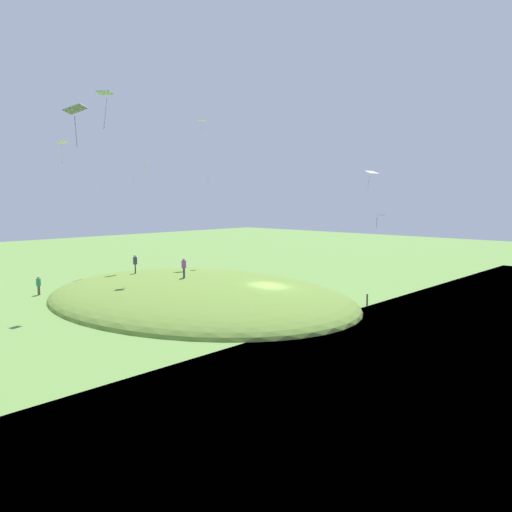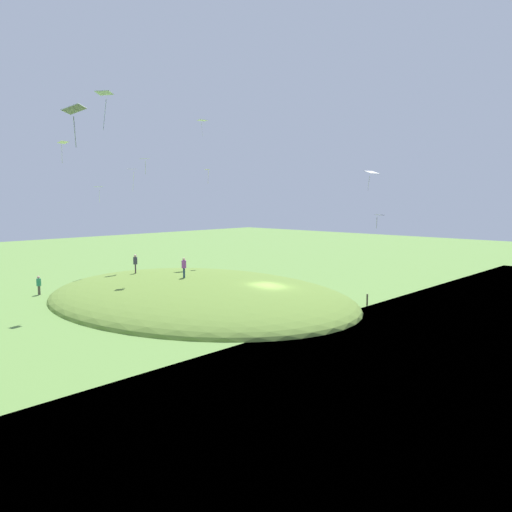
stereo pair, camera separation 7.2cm
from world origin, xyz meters
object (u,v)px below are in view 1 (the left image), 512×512
object	(u,v)px
kite_1	(145,160)
mooring_post	(367,300)
kite_7	(207,171)
kite_12	(75,111)
kite_9	(105,95)
person_with_child	(135,261)
person_walking_path	(38,283)
kite_3	(379,216)
kite_5	(132,170)
person_on_hilltop	(184,265)
kite_4	(63,144)
kite_0	(202,121)
kite_10	(372,173)
kite_6	(98,187)

from	to	relation	value
kite_1	mooring_post	distance (m)	22.35
kite_7	kite_12	xyz separation A→B (m)	(-22.38, 25.66, 0.16)
kite_9	mooring_post	world-z (taller)	kite_9
person_with_child	kite_1	size ratio (longest dim) A/B	1.28
person_walking_path	kite_3	xyz separation A→B (m)	(-27.56, -11.95, 6.43)
person_walking_path	kite_5	world-z (taller)	kite_5
person_on_hilltop	kite_4	size ratio (longest dim) A/B	1.00
mooring_post	kite_9	bearing A→B (deg)	85.12
person_walking_path	kite_3	world-z (taller)	kite_3
kite_0	kite_1	xyz separation A→B (m)	(-3.26, 9.40, -4.65)
kite_4	kite_7	bearing A→B (deg)	-86.38
person_on_hilltop	kite_7	world-z (taller)	kite_7
kite_10	kite_1	bearing A→B (deg)	37.92
kite_1	kite_3	bearing A→B (deg)	-163.90
kite_1	kite_5	bearing A→B (deg)	-24.36
kite_1	kite_3	size ratio (longest dim) A/B	1.38
person_walking_path	kite_12	xyz separation A→B (m)	(-28.20, 10.33, 10.64)
person_walking_path	kite_3	distance (m)	30.72
kite_12	mooring_post	distance (m)	29.41
person_walking_path	kite_6	xyz separation A→B (m)	(2.39, -7.56, 8.79)
kite_9	mooring_post	xyz separation A→B (m)	(-1.89, -22.20, -13.32)
kite_7	kite_1	bearing A→B (deg)	103.33
kite_0	kite_1	bearing A→B (deg)	109.14
kite_7	kite_9	size ratio (longest dim) A/B	0.78
kite_6	kite_12	size ratio (longest dim) A/B	1.18
person_with_child	mooring_post	world-z (taller)	person_with_child
kite_1	kite_12	world-z (taller)	kite_1
person_walking_path	kite_3	bearing A→B (deg)	135.36
kite_0	kite_12	size ratio (longest dim) A/B	1.19
kite_4	kite_7	size ratio (longest dim) A/B	1.20
kite_1	kite_10	distance (m)	19.41
kite_3	kite_7	bearing A→B (deg)	-8.84
kite_1	kite_7	world-z (taller)	kite_1
person_with_child	kite_7	distance (m)	12.16
person_with_child	kite_9	distance (m)	23.67
kite_4	kite_9	bearing A→B (deg)	161.23
kite_4	kite_6	xyz separation A→B (m)	(9.20, -8.00, -3.09)
person_on_hilltop	kite_7	bearing A→B (deg)	149.63
kite_5	mooring_post	bearing A→B (deg)	-162.44
kite_5	person_on_hilltop	bearing A→B (deg)	169.67
kite_4	kite_9	world-z (taller)	kite_9
kite_3	person_with_child	bearing A→B (deg)	12.99
mooring_post	kite_3	bearing A→B (deg)	127.10
person_walking_path	kite_0	world-z (taller)	kite_0
kite_0	kite_5	distance (m)	8.90
person_on_hilltop	kite_12	distance (m)	25.71
person_on_hilltop	kite_3	size ratio (longest dim) A/B	1.73
kite_1	mooring_post	xyz separation A→B (m)	(-16.14, -10.24, -11.59)
kite_0	kite_6	bearing A→B (deg)	48.92
kite_7	kite_12	bearing A→B (deg)	131.10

